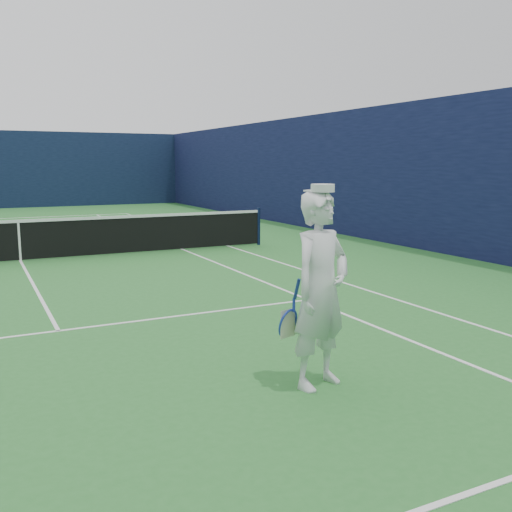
{
  "coord_description": "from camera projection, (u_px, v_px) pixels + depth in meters",
  "views": [
    {
      "loc": [
        -0.97,
        -14.54,
        2.33
      ],
      "look_at": [
        2.21,
        -8.19,
        1.17
      ],
      "focal_mm": 40.0,
      "sensor_mm": 36.0,
      "label": 1
    }
  ],
  "objects": [
    {
      "name": "windscreen_fence",
      "position": [
        15.0,
        177.0,
        13.32
      ],
      "size": [
        20.12,
        36.12,
        4.0
      ],
      "color": "#0E1934",
      "rests_on": "ground"
    },
    {
      "name": "ground",
      "position": [
        21.0,
        262.0,
        13.64
      ],
      "size": [
        80.0,
        80.0,
        0.0
      ],
      "primitive_type": "plane",
      "color": "#2A702D",
      "rests_on": "ground"
    },
    {
      "name": "court_markings",
      "position": [
        21.0,
        261.0,
        13.64
      ],
      "size": [
        11.03,
        23.83,
        0.01
      ],
      "color": "white",
      "rests_on": "ground"
    },
    {
      "name": "tennis_net",
      "position": [
        19.0,
        239.0,
        13.55
      ],
      "size": [
        12.88,
        0.09,
        1.07
      ],
      "color": "#141E4C",
      "rests_on": "ground"
    },
    {
      "name": "tennis_player",
      "position": [
        321.0,
        290.0,
        5.89
      ],
      "size": [
        0.91,
        0.69,
        2.12
      ],
      "rotation": [
        0.0,
        0.0,
        0.3
      ],
      "color": "white",
      "rests_on": "ground"
    }
  ]
}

